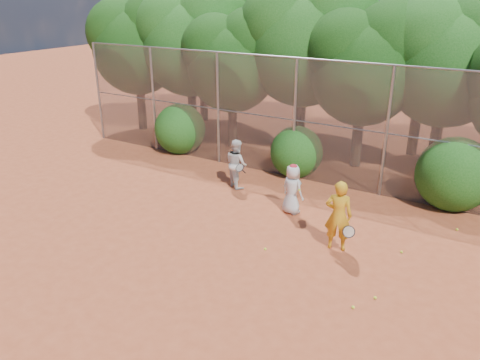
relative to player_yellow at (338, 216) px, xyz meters
The scene contains 22 objects.
ground 3.06m from the player_yellow, 132.24° to the right, with size 80.00×80.00×0.00m, color #983F22.
fence_back 4.51m from the player_yellow, 118.59° to the left, with size 20.05×0.09×4.03m.
tree_0 13.19m from the player_yellow, 152.78° to the left, with size 4.38×3.81×6.00m.
tree_1 11.43m from the player_yellow, 144.43° to the left, with size 4.64×4.03×6.35m.
tree_2 8.97m from the player_yellow, 138.56° to the left, with size 3.99×3.47×5.47m.
tree_3 8.49m from the player_yellow, 120.34° to the left, with size 4.89×4.26×6.70m.
tree_4 6.86m from the player_yellow, 103.13° to the left, with size 4.19×3.64×5.73m.
tree_5 7.64m from the player_yellow, 81.00° to the left, with size 4.51×3.92×6.17m.
tree_9 13.61m from the player_yellow, 138.80° to the left, with size 4.83×4.20×6.62m.
tree_10 10.80m from the player_yellow, 118.91° to the left, with size 5.15×4.48×7.06m.
tree_11 9.08m from the player_yellow, 89.39° to the left, with size 4.64×4.03×6.35m.
bush_0 8.98m from the player_yellow, 152.60° to the left, with size 2.00×2.00×2.00m, color #164912.
bush_1 5.09m from the player_yellow, 125.70° to the left, with size 1.80×1.80×1.80m, color #164912.
bush_2 4.61m from the player_yellow, 63.83° to the left, with size 2.20×2.20×2.20m, color #164912.
player_yellow is the anchor object (origin of this frame).
player_teen 2.22m from the player_yellow, 144.73° to the left, with size 0.81×0.65×1.48m.
player_white 4.69m from the player_yellow, 152.86° to the left, with size 0.97×0.91×1.59m.
ball_0 2.29m from the player_yellow, 47.68° to the right, with size 0.07×0.07×0.07m, color #CAE429.
ball_1 1.80m from the player_yellow, 21.85° to the left, with size 0.07×0.07×0.07m, color #CAE429.
ball_2 2.55m from the player_yellow, 61.74° to the right, with size 0.07×0.07×0.07m, color #CAE429.
ball_3 1.96m from the player_yellow, 145.93° to the right, with size 0.07×0.07×0.07m, color #CAE429.
ball_4 3.65m from the player_yellow, 45.71° to the left, with size 0.07×0.07×0.07m, color #CAE429.
Camera 1 is at (5.11, -7.77, 5.95)m, focal length 35.00 mm.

